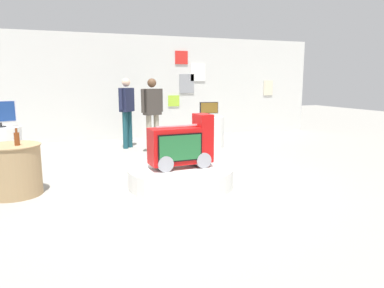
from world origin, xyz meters
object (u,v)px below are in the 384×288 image
(novelty_firetruck_tv, at_px, (182,147))
(display_pedestal_left_rear, at_px, (209,132))
(shopper_browsing_near_truck, at_px, (127,107))
(tv_on_left_rear, at_px, (209,109))
(shopper_browsing_rear, at_px, (152,110))
(display_pedestal_center_rear, at_px, (3,147))
(bottle_on_side_table, at_px, (17,138))
(side_table_round, at_px, (13,170))
(main_display_pedestal, at_px, (181,176))
(tv_on_center_rear, at_px, (0,112))

(novelty_firetruck_tv, relative_size, display_pedestal_left_rear, 1.31)
(shopper_browsing_near_truck, bearing_deg, display_pedestal_left_rear, -16.69)
(display_pedestal_left_rear, relative_size, tv_on_left_rear, 1.64)
(tv_on_left_rear, xyz_separation_m, shopper_browsing_rear, (-1.48, -0.23, 0.04))
(display_pedestal_left_rear, distance_m, display_pedestal_center_rear, 4.54)
(display_pedestal_left_rear, height_order, bottle_on_side_table, bottle_on_side_table)
(tv_on_left_rear, height_order, bottle_on_side_table, tv_on_left_rear)
(side_table_round, bearing_deg, display_pedestal_left_rear, 32.40)
(bottle_on_side_table, bearing_deg, display_pedestal_center_rear, 102.78)
(bottle_on_side_table, bearing_deg, main_display_pedestal, -6.94)
(tv_on_center_rear, bearing_deg, tv_on_left_rear, 6.87)
(display_pedestal_left_rear, height_order, tv_on_left_rear, tv_on_left_rear)
(main_display_pedestal, xyz_separation_m, shopper_browsing_rear, (0.23, 2.74, 0.84))
(bottle_on_side_table, xyz_separation_m, shopper_browsing_near_truck, (2.11, 3.27, 0.16))
(tv_on_left_rear, relative_size, side_table_round, 0.59)
(side_table_round, bearing_deg, display_pedestal_center_rear, 100.98)
(tv_on_center_rear, xyz_separation_m, side_table_round, (0.40, -2.06, -0.66))
(shopper_browsing_near_truck, bearing_deg, bottle_on_side_table, -122.81)
(display_pedestal_left_rear, distance_m, side_table_round, 4.87)
(novelty_firetruck_tv, relative_size, shopper_browsing_rear, 0.59)
(shopper_browsing_rear, bearing_deg, side_table_round, -137.90)
(main_display_pedestal, bearing_deg, side_table_round, 171.26)
(display_pedestal_left_rear, bearing_deg, novelty_firetruck_tv, -119.61)
(display_pedestal_left_rear, distance_m, tv_on_center_rear, 4.59)
(novelty_firetruck_tv, relative_size, shopper_browsing_near_truck, 0.59)
(tv_on_left_rear, height_order, tv_on_center_rear, tv_on_center_rear)
(display_pedestal_left_rear, xyz_separation_m, shopper_browsing_near_truck, (-1.92, 0.57, 0.62))
(main_display_pedestal, height_order, bottle_on_side_table, bottle_on_side_table)
(display_pedestal_left_rear, xyz_separation_m, side_table_round, (-4.11, -2.61, -0.00))
(display_pedestal_center_rear, xyz_separation_m, bottle_on_side_table, (0.49, -2.15, 0.45))
(display_pedestal_center_rear, relative_size, side_table_round, 0.97)
(novelty_firetruck_tv, height_order, side_table_round, novelty_firetruck_tv)
(display_pedestal_left_rear, relative_size, shopper_browsing_near_truck, 0.45)
(main_display_pedestal, relative_size, shopper_browsing_rear, 0.98)
(tv_on_center_rear, height_order, side_table_round, tv_on_center_rear)
(novelty_firetruck_tv, bearing_deg, shopper_browsing_near_truck, 93.55)
(novelty_firetruck_tv, distance_m, bottle_on_side_table, 2.36)
(tv_on_center_rear, distance_m, shopper_browsing_rear, 3.05)
(main_display_pedestal, relative_size, bottle_on_side_table, 6.69)
(display_pedestal_center_rear, bearing_deg, side_table_round, -79.02)
(tv_on_left_rear, bearing_deg, bottle_on_side_table, -146.22)
(novelty_firetruck_tv, height_order, shopper_browsing_rear, shopper_browsing_rear)
(shopper_browsing_rear, bearing_deg, display_pedestal_center_rear, -174.15)
(display_pedestal_left_rear, bearing_deg, shopper_browsing_near_truck, 163.31)
(novelty_firetruck_tv, distance_m, side_table_round, 2.46)
(display_pedestal_center_rear, distance_m, bottle_on_side_table, 2.25)
(display_pedestal_center_rear, xyz_separation_m, tv_on_center_rear, (-0.00, -0.00, 0.66))
(novelty_firetruck_tv, xyz_separation_m, display_pedestal_left_rear, (1.69, 2.98, -0.24))
(tv_on_center_rear, distance_m, side_table_round, 2.20)
(display_pedestal_left_rear, relative_size, side_table_round, 0.97)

